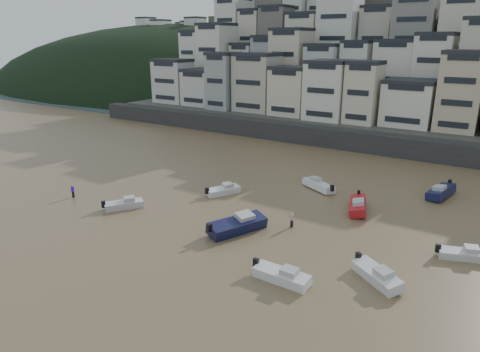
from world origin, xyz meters
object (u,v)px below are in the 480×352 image
Objects in this scene: boat_h at (319,184)px; boat_d at (463,253)px; boat_e at (358,204)px; person_blue at (73,191)px; person_pink at (292,220)px; boat_b at (377,273)px; boat_j at (124,203)px; boat_i at (441,190)px; boat_f at (223,189)px; boat_a at (282,274)px; boat_c at (237,223)px.

boat_d is at bearing 178.11° from boat_h.
person_blue reaches higher than boat_e.
boat_b is at bearing -28.53° from person_pink.
boat_b is 0.96× the size of boat_h.
person_blue is at bearing 131.22° from boat_j.
boat_i is at bearing 127.53° from boat_e.
boat_f is 2.88× the size of person_blue.
boat_b is at bearing 152.80° from boat_h.
boat_e is 1.08× the size of boat_h.
boat_d is (12.22, 12.60, -0.10)m from boat_a.
boat_a is 18.71m from boat_e.
person_blue is at bearing 175.78° from boat_a.
boat_f is 0.78× the size of boat_i.
boat_f is (-16.63, -4.07, -0.15)m from boat_e.
boat_i is 1.30× the size of boat_j.
boat_h is 25.53m from boat_j.
boat_e reaches higher than boat_h.
boat_h is at bearing 38.84° from person_blue.
boat_j is 8.33m from person_blue.
boat_d is 2.69× the size of person_blue.
person_blue is 1.00× the size of person_pink.
boat_b is 12.37m from person_pink.
person_blue reaches higher than boat_h.
boat_j is 2.84× the size of person_pink.
boat_e is 8.31m from boat_h.
boat_h is at bearing 16.20° from boat_c.
boat_c is 1.16× the size of boat_e.
boat_h is at bearing -6.87° from boat_j.
boat_a is 1.09× the size of boat_j.
boat_b is 0.77× the size of boat_c.
boat_h is (-13.34, 18.90, 0.03)m from boat_b.
boat_c is 17.35m from boat_h.
boat_a is at bearing -67.79° from person_pink.
boat_h reaches higher than boat_j.
boat_j is at bearing -144.12° from boat_b.
boat_e reaches higher than boat_f.
boat_a is 3.09× the size of person_pink.
boat_c is 23.49m from person_blue.
boat_j is at bearing 171.47° from boat_a.
boat_h is 13.23m from person_pink.
boat_e is 17.12m from boat_f.
person_pink reaches higher than boat_a.
boat_a is 3.09× the size of person_blue.
boat_a is 0.76× the size of boat_c.
boat_h is 0.89× the size of boat_i.
boat_e reaches higher than boat_a.
person_pink is (-16.42, -2.31, 0.23)m from boat_d.
boat_b is at bearing -88.45° from boat_f.
boat_c reaches higher than boat_b.
boat_d is at bearing 47.20° from boat_a.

